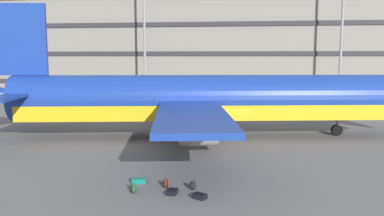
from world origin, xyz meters
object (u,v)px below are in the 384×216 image
(airliner, at_px, (196,100))
(suitcase_black, at_px, (172,192))
(suitcase_upright, at_px, (200,196))
(backpack_large, at_px, (166,183))
(suitcase_red, at_px, (139,181))
(backpack_purple, at_px, (134,188))
(backpack_navy, at_px, (193,186))

(airliner, relative_size, suitcase_black, 49.57)
(suitcase_upright, bearing_deg, suitcase_black, 161.33)
(airliner, bearing_deg, suitcase_upright, -82.35)
(suitcase_upright, relative_size, backpack_large, 1.39)
(suitcase_red, bearing_deg, suitcase_black, -35.08)
(suitcase_black, relative_size, backpack_large, 1.37)
(suitcase_black, xyz_separation_m, suitcase_upright, (1.39, -0.47, 0.02))
(airliner, height_order, suitcase_black, airliner)
(suitcase_black, relative_size, backpack_purple, 1.39)
(suitcase_black, distance_m, suitcase_red, 2.48)
(airliner, distance_m, backpack_navy, 13.62)
(backpack_large, relative_size, backpack_purple, 1.01)
(suitcase_red, distance_m, backpack_purple, 1.55)
(backpack_large, height_order, backpack_purple, backpack_large)
(suitcase_upright, xyz_separation_m, backpack_purple, (-3.27, 0.36, 0.11))
(airliner, height_order, backpack_large, airliner)
(suitcase_red, relative_size, backpack_purple, 1.60)
(backpack_purple, bearing_deg, suitcase_black, 3.41)
(airliner, xyz_separation_m, suitcase_upright, (1.93, -14.39, -2.92))
(backpack_purple, bearing_deg, backpack_navy, 15.68)
(airliner, bearing_deg, suitcase_red, -96.81)
(backpack_navy, bearing_deg, backpack_purple, -164.32)
(suitcase_black, bearing_deg, backpack_large, 118.11)
(suitcase_upright, relative_size, backpack_purple, 1.40)
(suitcase_red, relative_size, backpack_large, 1.59)
(backpack_navy, bearing_deg, airliner, 96.27)
(suitcase_red, relative_size, backpack_navy, 1.60)
(airliner, relative_size, backpack_navy, 68.48)
(backpack_large, bearing_deg, airliner, 90.38)
(airliner, height_order, backpack_purple, airliner)
(backpack_purple, bearing_deg, backpack_large, 33.89)
(airliner, distance_m, backpack_purple, 14.37)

